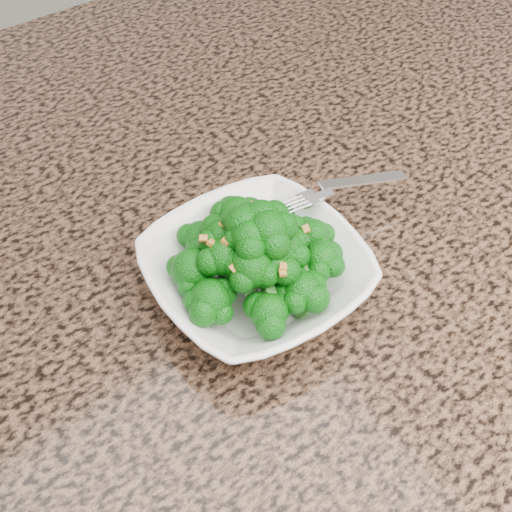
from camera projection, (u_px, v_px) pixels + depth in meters
cabinet at (181, 442)px, 1.03m from camera, size 1.55×0.95×0.87m
granite_counter at (144, 258)px, 0.69m from camera, size 1.64×1.04×0.03m
bowl at (256, 273)px, 0.62m from camera, size 0.21×0.21×0.05m
broccoli_pile at (256, 229)px, 0.58m from camera, size 0.18×0.18×0.07m
garlic_topping at (256, 198)px, 0.55m from camera, size 0.11×0.11×0.01m
fork at (326, 193)px, 0.65m from camera, size 0.18×0.07×0.01m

